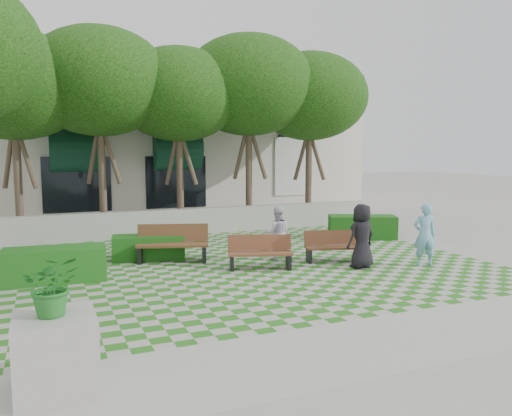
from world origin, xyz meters
name	(u,v)px	position (x,y,z in m)	size (l,w,h in m)	color
ground	(261,273)	(0.00, 0.00, 0.00)	(90.00, 90.00, 0.00)	gray
lawn	(246,264)	(0.00, 1.00, 0.01)	(12.00, 12.00, 0.00)	#2B721E
sidewalk_south	(384,341)	(0.00, -4.70, 0.01)	(16.00, 2.00, 0.01)	#9E9B93
retaining_wall	(191,221)	(0.00, 6.20, 0.45)	(15.00, 0.36, 0.90)	#9E9B93
bench_east	(334,247)	(2.30, 0.44, 0.39)	(1.64, 0.96, 0.82)	#512E1B
bench_mid	(260,253)	(0.16, 0.44, 0.40)	(1.68, 1.00, 0.84)	brown
bench_west	(173,244)	(-1.65, 2.09, 0.47)	(1.97, 1.17, 0.98)	#53321C
hedge_east	(362,227)	(5.06, 3.08, 0.38)	(2.19, 0.88, 0.77)	#164A13
hedge_midleft	(148,247)	(-2.18, 2.65, 0.33)	(1.89, 0.76, 0.66)	#164C14
hedge_west	(55,265)	(-4.57, 1.15, 0.38)	(2.19, 0.88, 0.77)	#175316
planter_front	(55,336)	(-4.68, -4.39, 0.68)	(0.95, 0.95, 1.69)	#9E9B93
person_blue	(425,235)	(4.15, -0.90, 0.80)	(0.59, 0.38, 1.61)	#74B3D4
person_dark	(362,236)	(2.52, -0.48, 0.81)	(0.79, 0.51, 1.62)	black
person_white	(277,233)	(1.00, 1.22, 0.72)	(0.70, 0.55, 1.45)	silver
tree_row	(135,81)	(-1.86, 5.95, 5.18)	(17.70, 13.40, 7.41)	#47382B
building	(165,159)	(0.93, 14.08, 2.52)	(18.00, 8.92, 5.15)	beige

